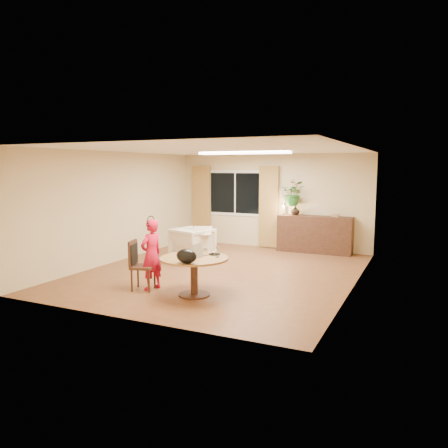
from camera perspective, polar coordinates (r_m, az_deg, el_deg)
name	(u,v)px	position (r m, az deg, el deg)	size (l,w,h in m)	color
floor	(222,272)	(9.43, -0.29, -6.29)	(6.50, 6.50, 0.00)	brown
ceiling	(222,150)	(9.17, -0.30, 9.70)	(6.50, 6.50, 0.00)	white
wall_back	(272,201)	(12.22, 6.24, 2.98)	(5.50, 5.50, 0.00)	beige
wall_left	(117,207)	(10.67, -13.77, 2.18)	(6.50, 6.50, 0.00)	beige
wall_right	(356,218)	(8.42, 16.88, 0.73)	(6.50, 6.50, 0.00)	beige
window	(235,193)	(12.58, 1.47, 4.06)	(1.70, 0.03, 1.30)	white
curtain_left	(202,204)	(12.99, -2.92, 2.59)	(0.55, 0.08, 2.25)	olive
curtain_right	(269,207)	(12.16, 5.87, 2.23)	(0.55, 0.08, 2.25)	olive
ceiling_panel	(244,153)	(10.27, 2.60, 9.25)	(2.20, 0.35, 0.05)	white
dining_table	(194,266)	(7.64, -3.93, -5.44)	(1.20, 1.20, 0.68)	brown
dining_chair	(143,265)	(8.13, -10.53, -5.33)	(0.44, 0.40, 0.91)	black
child	(151,254)	(8.11, -9.46, -3.95)	(0.31, 0.47, 1.30)	#B4100D
laptop	(190,249)	(7.68, -4.44, -3.32)	(0.37, 0.25, 0.25)	#B7B7BC
tumbler	(205,252)	(7.77, -2.45, -3.69)	(0.08, 0.08, 0.12)	white
wine_glass	(217,252)	(7.59, -0.88, -3.64)	(0.07, 0.07, 0.20)	white
pot_lid	(214,254)	(7.82, -1.26, -3.91)	(0.21, 0.21, 0.03)	white
handbag	(186,256)	(7.12, -4.93, -4.21)	(0.36, 0.21, 0.24)	black
armchair	(193,244)	(10.63, -4.12, -2.58)	(0.84, 0.86, 0.78)	beige
throw	(202,228)	(10.44, -2.84, -0.49)	(0.45, 0.55, 0.03)	beige
sideboard	(315,234)	(11.73, 11.75, -1.32)	(1.94, 0.47, 0.97)	black
vase	(295,210)	(11.79, 9.30, 1.76)	(0.24, 0.24, 0.25)	black
bouquet	(294,193)	(11.77, 9.07, 3.98)	(0.59, 0.51, 0.66)	#2A6626
book_stack	(335,215)	(11.55, 14.35, 1.08)	(0.18, 0.14, 0.08)	#8E6548
desk_lamp	(284,209)	(11.82, 7.79, 1.99)	(0.13, 0.13, 0.32)	black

